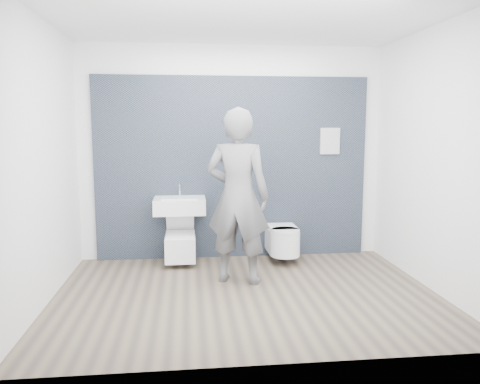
{
  "coord_description": "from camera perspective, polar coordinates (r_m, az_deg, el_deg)",
  "views": [
    {
      "loc": [
        -0.59,
        -4.7,
        1.74
      ],
      "look_at": [
        0.0,
        0.6,
        1.0
      ],
      "focal_mm": 35.0,
      "sensor_mm": 36.0,
      "label": 1
    }
  ],
  "objects": [
    {
      "name": "tile_wall",
      "position": [
        6.44,
        -0.86,
        -7.78
      ],
      "size": [
        3.6,
        0.06,
        2.4
      ],
      "primitive_type": "cube",
      "color": "black",
      "rests_on": "ground"
    },
    {
      "name": "washbasin",
      "position": [
        5.98,
        -7.36,
        -1.58
      ],
      "size": [
        0.65,
        0.48,
        0.48
      ],
      "color": "white",
      "rests_on": "ground"
    },
    {
      "name": "toilet_rounded",
      "position": [
        6.12,
        5.29,
        -5.88
      ],
      "size": [
        0.38,
        0.64,
        0.35
      ],
      "color": "white",
      "rests_on": "ground"
    },
    {
      "name": "ground",
      "position": [
        5.05,
        0.77,
        -12.27
      ],
      "size": [
        4.0,
        4.0,
        0.0
      ],
      "primitive_type": "plane",
      "color": "brown",
      "rests_on": "ground"
    },
    {
      "name": "toilet_square",
      "position": [
        6.06,
        -7.28,
        -6.4
      ],
      "size": [
        0.38,
        0.54,
        0.66
      ],
      "color": "white",
      "rests_on": "ground"
    },
    {
      "name": "room_shell",
      "position": [
        4.74,
        0.81,
        7.89
      ],
      "size": [
        4.0,
        4.0,
        4.0
      ],
      "color": "white",
      "rests_on": "ground"
    },
    {
      "name": "visitor",
      "position": [
        5.19,
        -0.28,
        -0.55
      ],
      "size": [
        0.82,
        0.67,
        1.96
      ],
      "primitive_type": "imported",
      "rotation": [
        0.0,
        0.0,
        2.82
      ],
      "color": "#5D5E62",
      "rests_on": "ground"
    },
    {
      "name": "info_placard",
      "position": [
        6.64,
        10.56,
        -7.42
      ],
      "size": [
        0.26,
        0.03,
        0.35
      ],
      "primitive_type": "cube",
      "color": "white",
      "rests_on": "ground"
    }
  ]
}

